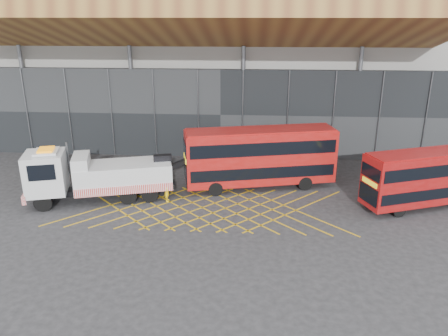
# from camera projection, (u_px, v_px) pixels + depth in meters

# --- Properties ---
(ground_plane) EXTENTS (120.00, 120.00, 0.00)m
(ground_plane) POSITION_uv_depth(u_px,v_px,m) (179.00, 207.00, 30.16)
(ground_plane) COLOR #252527
(road_markings) EXTENTS (19.96, 7.16, 0.01)m
(road_markings) POSITION_uv_depth(u_px,v_px,m) (202.00, 207.00, 30.05)
(road_markings) COLOR gold
(road_markings) RESTS_ON ground_plane
(construction_building) EXTENTS (55.00, 23.97, 18.00)m
(construction_building) POSITION_uv_depth(u_px,v_px,m) (225.00, 51.00, 44.33)
(construction_building) COLOR gray
(construction_building) RESTS_ON ground_plane
(recovery_truck) EXTENTS (11.71, 5.39, 4.10)m
(recovery_truck) POSITION_uv_depth(u_px,v_px,m) (95.00, 175.00, 30.66)
(recovery_truck) COLOR black
(recovery_truck) RESTS_ON ground_plane
(bus_towed) EXTENTS (11.53, 5.11, 4.58)m
(bus_towed) POSITION_uv_depth(u_px,v_px,m) (260.00, 155.00, 32.80)
(bus_towed) COLOR #9E0F0C
(bus_towed) RESTS_ON ground_plane
(bus_second) EXTENTS (9.91, 5.45, 3.97)m
(bus_second) POSITION_uv_depth(u_px,v_px,m) (432.00, 176.00, 29.65)
(bus_second) COLOR maroon
(bus_second) RESTS_ON ground_plane
(worker) EXTENTS (0.43, 0.61, 1.58)m
(worker) POSITION_uv_depth(u_px,v_px,m) (167.00, 191.00, 30.87)
(worker) COLOR yellow
(worker) RESTS_ON ground_plane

